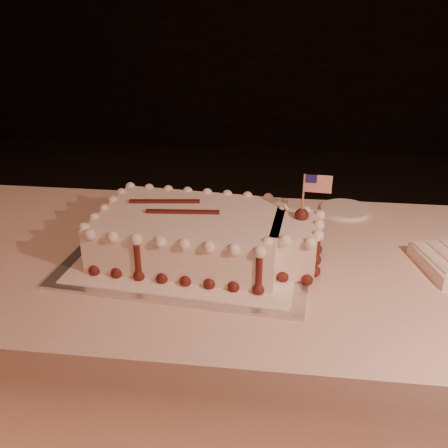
# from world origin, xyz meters

# --- Properties ---
(banquet_table) EXTENTS (2.40, 0.80, 0.75)m
(banquet_table) POSITION_xyz_m (0.00, 0.60, 0.38)
(banquet_table) COLOR beige
(banquet_table) RESTS_ON ground
(cake_board) EXTENTS (0.62, 0.49, 0.01)m
(cake_board) POSITION_xyz_m (-0.12, 0.59, 0.75)
(cake_board) COLOR silver
(cake_board) RESTS_ON banquet_table
(doily) EXTENTS (0.56, 0.44, 0.00)m
(doily) POSITION_xyz_m (-0.12, 0.59, 0.76)
(doily) COLOR white
(doily) RESTS_ON cake_board
(sheet_cake) EXTENTS (0.57, 0.36, 0.22)m
(sheet_cake) POSITION_xyz_m (-0.09, 0.59, 0.81)
(sheet_cake) COLOR white
(sheet_cake) RESTS_ON doily
(side_plate) EXTENTS (0.15, 0.15, 0.01)m
(side_plate) POSITION_xyz_m (0.28, 0.92, 0.76)
(side_plate) COLOR white
(side_plate) RESTS_ON banquet_table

